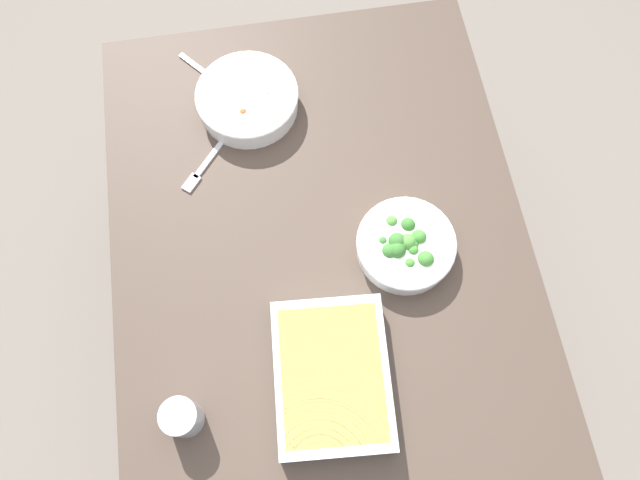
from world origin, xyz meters
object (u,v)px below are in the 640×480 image
Objects in this scene: stew_bowl at (248,99)px; fork_on_table at (205,165)px; broccoli_bowl at (405,246)px; spoon_by_stew at (214,79)px; baking_dish at (332,376)px; drink_cup at (182,418)px.

fork_on_table is at bearing 139.87° from stew_bowl.
broccoli_bowl reaches higher than spoon_by_stew.
stew_bowl reaches higher than spoon_by_stew.
fork_on_table is at bearing 21.72° from baking_dish.
baking_dish reaches higher than spoon_by_stew.
drink_cup is 0.55m from fork_on_table.
fork_on_table is (0.27, 0.40, -0.03)m from broccoli_bowl.
fork_on_table is (-0.14, 0.12, -0.03)m from stew_bowl.
broccoli_bowl is 0.56m from drink_cup.
broccoli_bowl is 0.49m from fork_on_table.
broccoli_bowl is 0.67× the size of baking_dish.
broccoli_bowl is (-0.41, -0.29, -0.00)m from stew_bowl.
spoon_by_stew is (0.74, 0.16, -0.03)m from baking_dish.
stew_bowl is 0.12m from spoon_by_stew.
baking_dish is 2.18× the size of spoon_by_stew.
baking_dish is 0.55m from fork_on_table.
baking_dish is at bearing -158.28° from fork_on_table.
fork_on_table is at bearing 169.14° from spoon_by_stew.
baking_dish is at bearing -83.73° from drink_cup.
drink_cup is (-0.27, 0.49, 0.01)m from broccoli_bowl.
stew_bowl is at bearing -40.13° from fork_on_table.
stew_bowl is 1.13× the size of broccoli_bowl.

